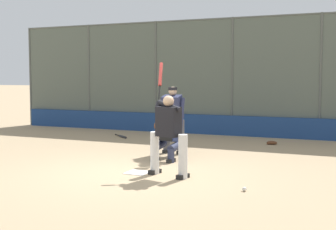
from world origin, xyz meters
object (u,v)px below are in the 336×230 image
(umpire_home, at_px, (173,118))
(baseball_loose, at_px, (244,189))
(batter_at_plate, at_px, (168,132))
(spare_bat_near_backstop, at_px, (122,136))
(fielding_glove_on_dirt, at_px, (272,143))
(catcher_behind_plate, at_px, (166,134))

(umpire_home, height_order, baseball_loose, umpire_home)
(umpire_home, bearing_deg, batter_at_plate, 113.11)
(umpire_home, height_order, spare_bat_near_backstop, umpire_home)
(fielding_glove_on_dirt, bearing_deg, catcher_behind_plate, 64.48)
(umpire_home, bearing_deg, fielding_glove_on_dirt, -125.43)
(spare_bat_near_backstop, xyz_separation_m, fielding_glove_on_dirt, (-4.49, -0.33, 0.02))
(fielding_glove_on_dirt, relative_size, baseball_loose, 3.84)
(baseball_loose, bearing_deg, batter_at_plate, -20.21)
(batter_at_plate, relative_size, baseball_loose, 28.78)
(catcher_behind_plate, bearing_deg, spare_bat_near_backstop, -43.16)
(spare_bat_near_backstop, height_order, baseball_loose, baseball_loose)
(fielding_glove_on_dirt, distance_m, baseball_loose, 5.50)
(batter_at_plate, distance_m, catcher_behind_plate, 1.62)
(catcher_behind_plate, xyz_separation_m, umpire_home, (0.25, -0.95, 0.26))
(fielding_glove_on_dirt, bearing_deg, batter_at_plate, 79.04)
(batter_at_plate, distance_m, baseball_loose, 1.88)
(umpire_home, height_order, fielding_glove_on_dirt, umpire_home)
(umpire_home, bearing_deg, baseball_loose, 132.13)
(umpire_home, relative_size, spare_bat_near_backstop, 2.26)
(batter_at_plate, distance_m, umpire_home, 2.58)
(baseball_loose, bearing_deg, catcher_behind_plate, -41.81)
(spare_bat_near_backstop, distance_m, fielding_glove_on_dirt, 4.50)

